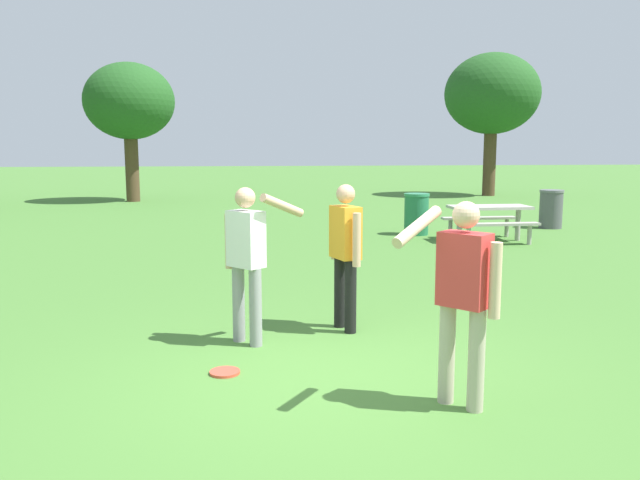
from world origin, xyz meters
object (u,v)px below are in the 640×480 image
Objects in this scene: person_bystander at (345,247)px; frisbee at (225,372)px; trash_can_beside_table at (416,214)px; tree_far_right at (492,95)px; person_thrower at (463,289)px; tree_broad_center at (129,102)px; picnic_table_near at (489,215)px; person_catcher at (247,253)px; trash_can_further_along at (551,209)px.

frisbee is at bearing -136.02° from person_bystander.
trash_can_beside_table is 13.16m from tree_far_right.
tree_far_right reaches higher than frisbee.
tree_far_right reaches higher than person_thrower.
picnic_table_near is at bearing -50.03° from tree_broad_center.
picnic_table_near is 0.30× the size of tree_far_right.
trash_can_beside_table is at bearing -51.03° from tree_broad_center.
person_catcher is 8.51m from picnic_table_near.
person_catcher is 1.15m from person_bystander.
tree_broad_center is at bearing -175.44° from tree_far_right.
tree_far_right is at bearing 4.56° from tree_broad_center.
person_bystander is at bearing -73.46° from tree_broad_center.
person_bystander is 1.71× the size of trash_can_further_along.
trash_can_beside_table is 0.17× the size of tree_far_right.
tree_broad_center is at bearing 129.97° from picnic_table_near.
trash_can_further_along is at bearing 50.55° from frisbee.
tree_broad_center is (-4.10, 17.84, 2.64)m from person_catcher.
frisbee is 9.37m from picnic_table_near.
trash_can_further_along is at bearing 60.40° from person_thrower.
trash_can_beside_table is (2.87, 7.51, -0.46)m from person_bystander.
tree_far_right is (4.80, 12.28, 3.53)m from picnic_table_near.
tree_broad_center reaches higher than trash_can_further_along.
tree_far_right is (2.42, 10.32, 3.61)m from trash_can_further_along.
picnic_table_near is at bearing -140.65° from trash_can_further_along.
picnic_table_near reaches higher than frisbee.
person_bystander is 0.28× the size of tree_far_right.
frisbee is at bearing -115.46° from trash_can_beside_table.
tree_far_right reaches higher than trash_can_further_along.
trash_can_further_along is (7.63, 8.65, -0.48)m from person_catcher.
trash_can_beside_table is 3.75m from trash_can_further_along.
person_thrower reaches higher than trash_can_further_along.
person_thrower is at bearing -111.94° from tree_far_right.
person_bystander reaches higher than picnic_table_near.
frisbee is 22.73m from tree_far_right.
tree_broad_center is 14.20m from tree_far_right.
picnic_table_near is at bearing 67.25° from person_thrower.
frisbee is (-1.88, 0.98, -0.95)m from person_thrower.
trash_can_further_along is 0.17× the size of tree_far_right.
frisbee is 12.37m from trash_can_further_along.
tree_broad_center is 0.87× the size of tree_far_right.
tree_far_right is at bearing 68.06° from person_thrower.
trash_can_beside_table is at bearing 63.35° from person_catcher.
trash_can_further_along is (3.67, 0.77, 0.00)m from trash_can_beside_table.
person_thrower is 2.31m from person_bystander.
person_thrower is 5.92× the size of frisbee.
trash_can_further_along is (2.38, 1.96, -0.08)m from picnic_table_near.
frisbee is at bearing -117.34° from tree_far_right.
frisbee is 0.29× the size of trash_can_further_along.
trash_can_beside_table is (3.96, 7.88, -0.48)m from person_catcher.
frisbee is 0.05× the size of tree_far_right.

